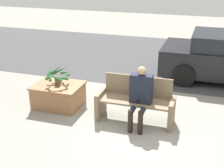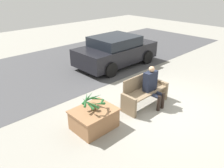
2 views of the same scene
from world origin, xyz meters
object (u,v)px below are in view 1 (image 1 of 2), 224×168
(planter_box, at_px, (59,95))
(person_seated, at_px, (140,94))
(bench, at_px, (136,101))
(potted_plant, at_px, (57,75))

(planter_box, bearing_deg, person_seated, -8.84)
(person_seated, bearing_deg, bench, 125.48)
(bench, height_order, person_seated, person_seated)
(bench, bearing_deg, potted_plant, 175.93)
(bench, xyz_separation_m, potted_plant, (-1.91, 0.14, 0.34))
(potted_plant, bearing_deg, person_seated, -8.90)
(person_seated, relative_size, potted_plant, 2.00)
(person_seated, height_order, planter_box, person_seated)
(potted_plant, bearing_deg, bench, -4.07)
(planter_box, xyz_separation_m, potted_plant, (-0.00, 0.00, 0.49))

